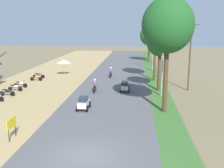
# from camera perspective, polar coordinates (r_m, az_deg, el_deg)

# --- Properties ---
(ground_plane) EXTENTS (180.00, 180.00, 0.00)m
(ground_plane) POSITION_cam_1_polar(r_m,az_deg,el_deg) (16.93, -5.54, -15.25)
(ground_plane) COLOR #7A6B4C
(road_strip) EXTENTS (9.00, 140.00, 0.08)m
(road_strip) POSITION_cam_1_polar(r_m,az_deg,el_deg) (16.92, -5.55, -15.13)
(road_strip) COLOR #565659
(road_strip) RESTS_ON ground
(median_strip) EXTENTS (2.40, 140.00, 0.06)m
(median_strip) POSITION_cam_1_polar(r_m,az_deg,el_deg) (16.89, 14.59, -15.58)
(median_strip) COLOR #3D6B2D
(median_strip) RESTS_ON ground
(parked_motorbike_third) EXTENTS (1.80, 0.54, 0.94)m
(parked_motorbike_third) POSITION_cam_1_polar(r_m,az_deg,el_deg) (32.36, -21.41, -1.55)
(parked_motorbike_third) COLOR black
(parked_motorbike_third) RESTS_ON dirt_shoulder
(parked_motorbike_fourth) EXTENTS (1.80, 0.54, 0.94)m
(parked_motorbike_fourth) POSITION_cam_1_polar(r_m,az_deg,el_deg) (34.39, -19.91, -0.65)
(parked_motorbike_fourth) COLOR black
(parked_motorbike_fourth) RESTS_ON dirt_shoulder
(parked_motorbike_fifth) EXTENTS (1.80, 0.54, 0.94)m
(parked_motorbike_fifth) POSITION_cam_1_polar(r_m,az_deg,el_deg) (36.19, -18.92, 0.04)
(parked_motorbike_fifth) COLOR black
(parked_motorbike_fifth) RESTS_ON dirt_shoulder
(parked_motorbike_sixth) EXTENTS (1.80, 0.54, 0.94)m
(parked_motorbike_sixth) POSITION_cam_1_polar(r_m,az_deg,el_deg) (40.02, -15.83, 1.36)
(parked_motorbike_sixth) COLOR black
(parked_motorbike_sixth) RESTS_ON dirt_shoulder
(parked_motorbike_seventh) EXTENTS (1.80, 0.54, 0.94)m
(parked_motorbike_seventh) POSITION_cam_1_polar(r_m,az_deg,el_deg) (41.94, -15.30, 1.87)
(parked_motorbike_seventh) COLOR black
(parked_motorbike_seventh) RESTS_ON dirt_shoulder
(street_signboard) EXTENTS (0.06, 1.30, 1.50)m
(street_signboard) POSITION_cam_1_polar(r_m,az_deg,el_deg) (19.99, -20.65, -8.13)
(street_signboard) COLOR #262628
(street_signboard) RESTS_ON dirt_shoulder
(vendor_umbrella) EXTENTS (2.20, 2.20, 2.52)m
(vendor_umbrella) POSITION_cam_1_polar(r_m,az_deg,el_deg) (43.30, -10.22, 4.78)
(vendor_umbrella) COLOR #99999E
(vendor_umbrella) RESTS_ON dirt_shoulder
(median_tree_nearest) EXTENTS (4.52, 4.52, 10.26)m
(median_tree_nearest) POSITION_cam_1_polar(r_m,az_deg,el_deg) (24.05, 11.81, 12.07)
(median_tree_nearest) COLOR #4C351E
(median_tree_nearest) RESTS_ON median_strip
(median_tree_second) EXTENTS (3.23, 3.23, 7.64)m
(median_tree_second) POSITION_cam_1_polar(r_m,az_deg,el_deg) (32.47, 10.23, 8.73)
(median_tree_second) COLOR #4C351E
(median_tree_second) RESTS_ON median_strip
(median_tree_third) EXTENTS (3.64, 3.64, 9.80)m
(median_tree_third) POSITION_cam_1_polar(r_m,az_deg,el_deg) (38.52, 9.31, 11.95)
(median_tree_third) COLOR #4C351E
(median_tree_third) RESTS_ON median_strip
(median_tree_fourth) EXTENTS (4.08, 4.08, 7.97)m
(median_tree_fourth) POSITION_cam_1_polar(r_m,az_deg,el_deg) (59.47, 7.98, 10.20)
(median_tree_fourth) COLOR #4C351E
(median_tree_fourth) RESTS_ON median_strip
(streetlamp_near) EXTENTS (3.16, 0.20, 7.36)m
(streetlamp_near) POSITION_cam_1_polar(r_m,az_deg,el_deg) (30.00, 10.74, 5.40)
(streetlamp_near) COLOR gray
(streetlamp_near) RESTS_ON median_strip
(streetlamp_mid) EXTENTS (3.16, 0.20, 8.14)m
(streetlamp_mid) POSITION_cam_1_polar(r_m,az_deg,el_deg) (47.24, 8.81, 8.40)
(streetlamp_mid) COLOR gray
(streetlamp_mid) RESTS_ON median_strip
(streetlamp_far) EXTENTS (3.16, 0.20, 7.56)m
(streetlamp_far) POSITION_cam_1_polar(r_m,az_deg,el_deg) (66.50, 7.82, 9.25)
(streetlamp_far) COLOR gray
(streetlamp_far) RESTS_ON median_strip
(utility_pole_near) EXTENTS (1.80, 0.20, 8.46)m
(utility_pole_near) POSITION_cam_1_polar(r_m,az_deg,el_deg) (33.64, 16.30, 6.00)
(utility_pole_near) COLOR brown
(utility_pole_near) RESTS_ON ground
(utility_pole_far) EXTENTS (1.80, 0.20, 8.74)m
(utility_pole_far) POSITION_cam_1_polar(r_m,az_deg,el_deg) (52.52, 11.65, 8.48)
(utility_pole_far) COLOR brown
(utility_pole_far) RESTS_ON ground
(car_hatchback_white) EXTENTS (1.04, 2.00, 1.23)m
(car_hatchback_white) POSITION_cam_1_polar(r_m,az_deg,el_deg) (25.34, -6.08, -3.98)
(car_hatchback_white) COLOR silver
(car_hatchback_white) RESTS_ON road_strip
(car_sedan_silver) EXTENTS (1.10, 2.26, 1.19)m
(car_sedan_silver) POSITION_cam_1_polar(r_m,az_deg,el_deg) (32.28, 2.74, -0.38)
(car_sedan_silver) COLOR #B7BCC1
(car_sedan_silver) RESTS_ON road_strip
(motorbike_foreground_rider) EXTENTS (0.54, 1.80, 1.66)m
(motorbike_foreground_rider) POSITION_cam_1_polar(r_m,az_deg,el_deg) (31.75, -3.68, -0.40)
(motorbike_foreground_rider) COLOR black
(motorbike_foreground_rider) RESTS_ON road_strip
(motorbike_ahead_second) EXTENTS (0.54, 1.80, 1.66)m
(motorbike_ahead_second) POSITION_cam_1_polar(r_m,az_deg,el_deg) (40.83, -0.26, 2.47)
(motorbike_ahead_second) COLOR black
(motorbike_ahead_second) RESTS_ON road_strip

